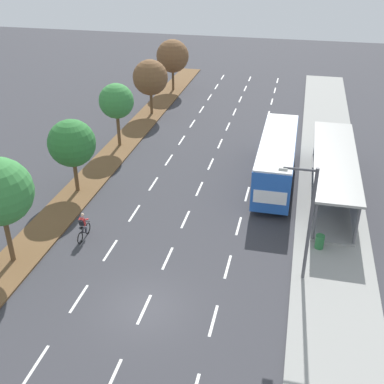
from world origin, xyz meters
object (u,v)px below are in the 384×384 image
at_px(bus_shelter, 338,172).
at_px(median_tree_fifth, 173,56).
at_px(streetlight, 307,217).
at_px(median_tree_fourth, 150,78).
at_px(bus, 277,156).
at_px(median_tree_second, 72,143).
at_px(cyclist, 83,227).
at_px(median_tree_third, 116,101).
at_px(trash_bin, 320,242).

height_order(bus_shelter, median_tree_fifth, median_tree_fifth).
bearing_deg(streetlight, median_tree_fourth, 123.54).
height_order(bus, median_tree_second, median_tree_second).
xyz_separation_m(cyclist, streetlight, (12.93, -1.01, 3.10)).
relative_size(cyclist, median_tree_fourth, 0.33).
relative_size(bus, median_tree_third, 2.08).
relative_size(bus_shelter, bus, 1.19).
bearing_deg(median_tree_second, median_tree_fifth, 89.33).
relative_size(bus_shelter, median_tree_fourth, 2.46).
relative_size(median_tree_third, streetlight, 0.83).
xyz_separation_m(median_tree_fifth, streetlight, (15.57, -31.99, -0.13)).
xyz_separation_m(bus_shelter, median_tree_fifth, (-17.68, 22.00, 2.15)).
bearing_deg(streetlight, trash_bin, 70.90).
bearing_deg(trash_bin, bus, 111.00).
distance_m(bus_shelter, cyclist, 17.55).
distance_m(cyclist, median_tree_fifth, 31.26).
height_order(cyclist, trash_bin, cyclist).
height_order(median_tree_fourth, streetlight, streetlight).
bearing_deg(cyclist, median_tree_fifth, 94.87).
xyz_separation_m(bus, median_tree_third, (-13.68, 3.65, 1.99)).
bearing_deg(median_tree_third, bus, -14.94).
distance_m(bus_shelter, median_tree_fourth, 22.32).
bearing_deg(median_tree_fifth, cyclist, -85.13).
distance_m(median_tree_second, median_tree_fifth, 25.55).
relative_size(cyclist, median_tree_third, 0.34).
distance_m(cyclist, median_tree_third, 14.63).
bearing_deg(median_tree_fifth, streetlight, -64.05).
bearing_deg(median_tree_third, cyclist, -78.15).
bearing_deg(bus_shelter, median_tree_fifth, 128.79).
relative_size(median_tree_fourth, streetlight, 0.84).
xyz_separation_m(median_tree_third, trash_bin, (16.88, -11.98, -3.48)).
bearing_deg(cyclist, median_tree_fourth, 96.70).
bearing_deg(median_tree_fourth, bus_shelter, -37.34).
xyz_separation_m(bus, median_tree_fifth, (-13.40, 20.68, 1.95)).
relative_size(median_tree_second, median_tree_third, 0.98).
xyz_separation_m(bus_shelter, trash_bin, (-1.08, -7.02, -1.29)).
relative_size(median_tree_third, trash_bin, 6.38).
xyz_separation_m(bus, streetlight, (2.17, -11.31, 1.82)).
relative_size(median_tree_second, median_tree_fifth, 0.92).
bearing_deg(trash_bin, median_tree_fourth, 128.99).
distance_m(bus_shelter, median_tree_third, 18.77).
distance_m(bus, median_tree_third, 14.30).
relative_size(bus, streetlight, 1.74).
distance_m(bus_shelter, bus, 4.48).
bearing_deg(bus_shelter, bus, 162.88).
relative_size(bus, cyclist, 6.20).
distance_m(median_tree_third, trash_bin, 21.00).
bearing_deg(bus_shelter, trash_bin, -98.76).
distance_m(median_tree_third, median_tree_fifth, 17.03).
xyz_separation_m(bus_shelter, bus, (-4.28, 1.32, 0.20)).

